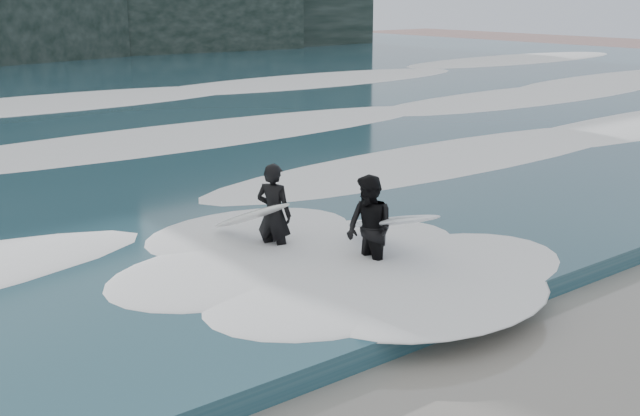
# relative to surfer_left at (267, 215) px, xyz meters

# --- Properties ---
(foam_near) EXTENTS (60.00, 3.20, 0.20)m
(foam_near) POSITION_rel_surfer_left_xyz_m (-0.86, 2.41, -0.40)
(foam_near) COLOR white
(foam_near) RESTS_ON sea
(foam_mid) EXTENTS (60.00, 4.00, 0.24)m
(foam_mid) POSITION_rel_surfer_left_xyz_m (-0.86, 9.41, -0.38)
(foam_mid) COLOR white
(foam_mid) RESTS_ON sea
(surfer_left) EXTENTS (1.02, 2.03, 1.58)m
(surfer_left) POSITION_rel_surfer_left_xyz_m (0.00, 0.00, 0.00)
(surfer_left) COLOR black
(surfer_left) RESTS_ON ground
(surfer_right) EXTENTS (1.26, 2.34, 1.57)m
(surfer_right) POSITION_rel_surfer_left_xyz_m (0.77, -1.53, -0.00)
(surfer_right) COLOR black
(surfer_right) RESTS_ON ground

